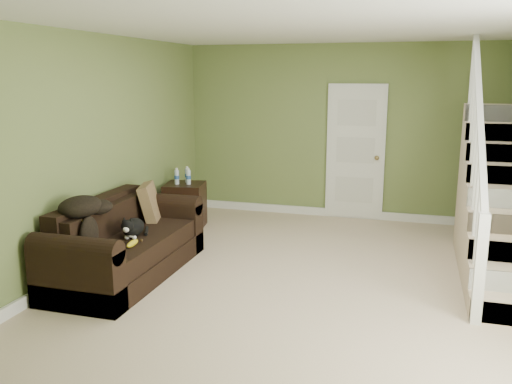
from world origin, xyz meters
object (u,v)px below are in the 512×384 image
Objects in this scene: side_table at (185,205)px; sofa at (124,247)px; banana at (132,243)px; cat at (132,228)px.

sofa is at bearing -85.94° from side_table.
sofa is 9.67× the size of banana.
banana is at bearing -71.88° from cat.
cat is at bearing -14.55° from sofa.
side_table reaches higher than cat.
side_table is at bearing 94.06° from sofa.
banana is at bearing -79.25° from side_table.
cat is 0.34m from banana.
sofa reaches higher than cat.
cat is 2.47× the size of banana.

